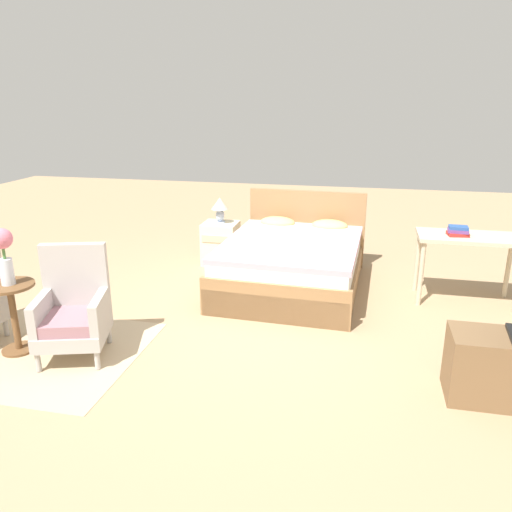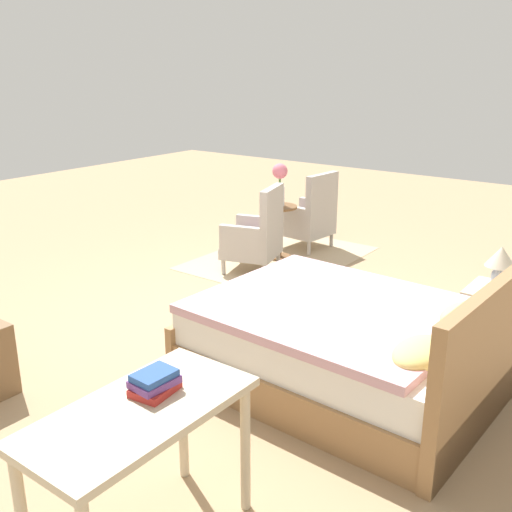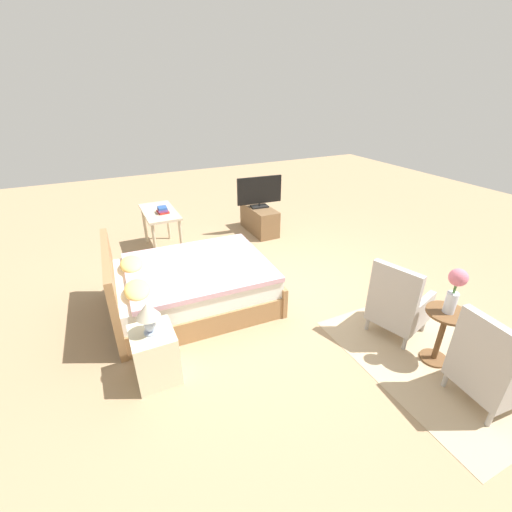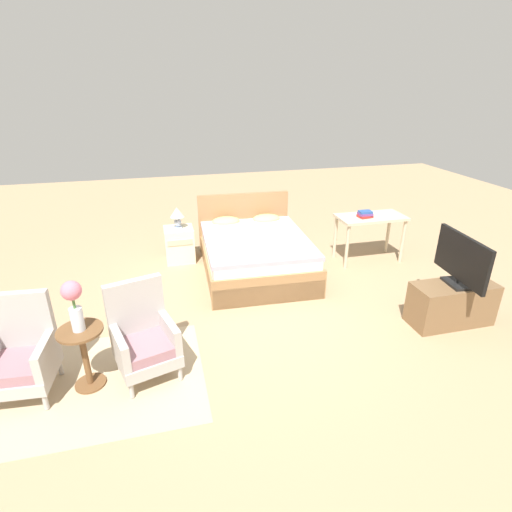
% 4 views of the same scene
% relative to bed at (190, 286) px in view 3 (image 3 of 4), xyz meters
% --- Properties ---
extents(ground_plane, '(16.00, 16.00, 0.00)m').
position_rel_bed_xyz_m(ground_plane, '(-0.25, -1.08, -0.30)').
color(ground_plane, '#A38460').
extents(floor_rug, '(2.10, 1.50, 0.01)m').
position_rel_bed_xyz_m(floor_rug, '(-2.09, -2.02, -0.30)').
color(floor_rug, tan).
rests_on(floor_rug, ground_plane).
extents(bed, '(1.57, 2.03, 0.96)m').
position_rel_bed_xyz_m(bed, '(0.00, 0.00, 0.00)').
color(bed, '#997047').
rests_on(bed, ground_plane).
extents(armchair_by_window_left, '(0.58, 0.58, 0.92)m').
position_rel_bed_xyz_m(armchair_by_window_left, '(-2.62, -1.96, 0.08)').
color(armchair_by_window_left, '#ADA8A3').
rests_on(armchair_by_window_left, floor_rug).
extents(armchair_by_window_right, '(0.67, 0.67, 0.92)m').
position_rel_bed_xyz_m(armchair_by_window_right, '(-1.57, -1.96, 0.08)').
color(armchair_by_window_right, '#ADA8A3').
rests_on(armchair_by_window_right, floor_rug).
extents(side_table, '(0.40, 0.40, 0.61)m').
position_rel_bed_xyz_m(side_table, '(-2.09, -2.03, 0.09)').
color(side_table, brown).
rests_on(side_table, ground_plane).
extents(flower_vase, '(0.17, 0.17, 0.48)m').
position_rel_bed_xyz_m(flower_vase, '(-2.09, -2.03, 0.61)').
color(flower_vase, silver).
rests_on(flower_vase, side_table).
extents(nightstand, '(0.44, 0.41, 0.55)m').
position_rel_bed_xyz_m(nightstand, '(-1.05, 0.65, -0.03)').
color(nightstand, beige).
rests_on(nightstand, ground_plane).
extents(table_lamp, '(0.22, 0.22, 0.33)m').
position_rel_bed_xyz_m(table_lamp, '(-1.05, 0.65, 0.46)').
color(table_lamp, '#9EADC6').
rests_on(table_lamp, nightstand).
extents(tv_stand, '(0.96, 0.40, 0.50)m').
position_rel_bed_xyz_m(tv_stand, '(1.89, -1.93, -0.05)').
color(tv_stand, brown).
rests_on(tv_stand, ground_plane).
extents(tv_flatscreen, '(0.23, 0.87, 0.59)m').
position_rel_bed_xyz_m(tv_flatscreen, '(1.89, -1.93, 0.51)').
color(tv_flatscreen, black).
rests_on(tv_flatscreen, tv_stand).
extents(vanity_desk, '(1.04, 0.52, 0.73)m').
position_rel_bed_xyz_m(vanity_desk, '(1.84, -0.04, 0.32)').
color(vanity_desk, beige).
rests_on(vanity_desk, ground_plane).
extents(book_stack, '(0.22, 0.18, 0.10)m').
position_rel_bed_xyz_m(book_stack, '(1.71, -0.08, 0.48)').
color(book_stack, '#AD2823').
rests_on(book_stack, vanity_desk).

